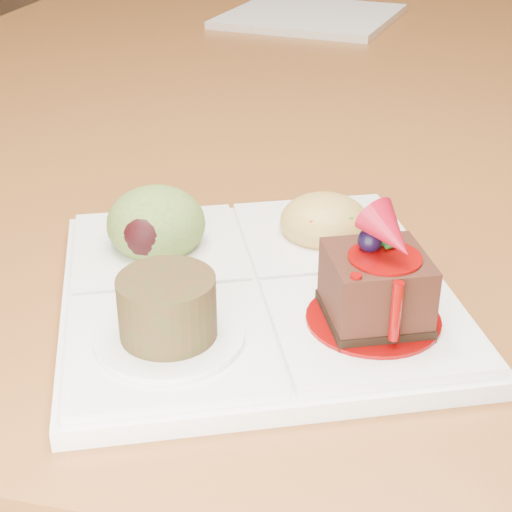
# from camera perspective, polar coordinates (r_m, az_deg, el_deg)

# --- Properties ---
(ground) EXTENTS (6.00, 6.00, 0.00)m
(ground) POSITION_cam_1_polar(r_m,az_deg,el_deg) (1.55, 0.95, -13.16)
(ground) COLOR brown
(dining_table) EXTENTS (1.00, 1.80, 0.75)m
(dining_table) POSITION_cam_1_polar(r_m,az_deg,el_deg) (1.21, 1.21, 11.93)
(dining_table) COLOR brown
(dining_table) RESTS_ON ground
(sampler_plate) EXTENTS (0.33, 0.33, 0.10)m
(sampler_plate) POSITION_cam_1_polar(r_m,az_deg,el_deg) (0.51, -0.28, -1.33)
(sampler_plate) COLOR white
(sampler_plate) RESTS_ON dining_table
(second_plate) EXTENTS (0.31, 0.31, 0.01)m
(second_plate) POSITION_cam_1_polar(r_m,az_deg,el_deg) (1.37, 4.01, 17.00)
(second_plate) COLOR white
(second_plate) RESTS_ON dining_table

